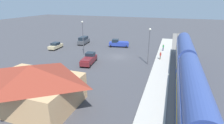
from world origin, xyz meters
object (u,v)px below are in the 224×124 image
at_px(station_building, 33,85).
at_px(light_pole_lot_center, 83,34).
at_px(pickup_blue, 119,43).
at_px(suv_charcoal, 84,40).
at_px(pedestrian_waiting_far, 160,55).
at_px(light_pole_near_platform, 149,42).
at_px(sedan_tan, 56,46).
at_px(pickup_maroon, 89,59).
at_px(pedestrian_on_platform, 163,47).

distance_m(station_building, light_pole_lot_center, 21.19).
relative_size(pickup_blue, light_pole_lot_center, 0.71).
height_order(pickup_blue, suv_charcoal, suv_charcoal).
height_order(pedestrian_waiting_far, pickup_blue, pickup_blue).
bearing_deg(suv_charcoal, light_pole_near_platform, 151.50).
bearing_deg(sedan_tan, pickup_maroon, 151.23).
bearing_deg(pickup_blue, sedan_tan, 26.53).
height_order(sedan_tan, suv_charcoal, suv_charcoal).
bearing_deg(pedestrian_waiting_far, station_building, 58.96).
height_order(pedestrian_on_platform, pedestrian_waiting_far, same).
height_order(sedan_tan, light_pole_lot_center, light_pole_lot_center).
xyz_separation_m(light_pole_near_platform, light_pole_lot_center, (15.36, -1.48, 0.35)).
bearing_deg(pedestrian_waiting_far, pedestrian_on_platform, -91.12).
bearing_deg(pedestrian_on_platform, sedan_tan, 13.39).
height_order(station_building, light_pole_near_platform, light_pole_near_platform).
xyz_separation_m(suv_charcoal, light_pole_lot_center, (-5.22, 9.69, 3.85)).
xyz_separation_m(sedan_tan, suv_charcoal, (-4.49, -7.35, 0.27)).
distance_m(pedestrian_on_platform, sedan_tan, 28.19).
height_order(suv_charcoal, light_pole_lot_center, light_pole_lot_center).
height_order(station_building, light_pole_lot_center, light_pole_lot_center).
relative_size(pedestrian_on_platform, sedan_tan, 0.37).
bearing_deg(light_pole_near_platform, pedestrian_waiting_far, -125.45).
bearing_deg(station_building, pickup_blue, -92.70).
bearing_deg(pedestrian_on_platform, pickup_maroon, 45.51).
bearing_deg(suv_charcoal, pickup_blue, -178.45).
height_order(pickup_maroon, suv_charcoal, suv_charcoal).
distance_m(sedan_tan, light_pole_near_platform, 25.63).
relative_size(pedestrian_waiting_far, pickup_maroon, 0.31).
relative_size(suv_charcoal, light_pole_lot_center, 0.63).
xyz_separation_m(pedestrian_waiting_far, pickup_blue, (11.97, -8.36, -0.25)).
xyz_separation_m(station_building, pickup_maroon, (0.22, -15.50, -1.70)).
height_order(pedestrian_waiting_far, pickup_maroon, pickup_maroon).
height_order(pickup_maroon, light_pole_lot_center, light_pole_lot_center).
xyz_separation_m(pedestrian_waiting_far, pickup_maroon, (13.63, 6.78, -0.25)).
xyz_separation_m(pedestrian_on_platform, pickup_blue, (12.11, -1.12, -0.25)).
bearing_deg(station_building, light_pole_near_platform, -120.29).
bearing_deg(light_pole_lot_center, sedan_tan, -13.55).
height_order(station_building, pickup_maroon, station_building).
bearing_deg(pedestrian_on_platform, suv_charcoal, -2.06).
relative_size(station_building, sedan_tan, 2.50).
relative_size(station_building, light_pole_lot_center, 1.44).
xyz_separation_m(station_building, sedan_tan, (13.87, -22.99, -1.84)).
bearing_deg(pedestrian_waiting_far, sedan_tan, -1.50).
xyz_separation_m(pickup_blue, light_pole_lot_center, (5.61, 9.98, 3.97)).
xyz_separation_m(pickup_maroon, suv_charcoal, (9.16, -14.84, 0.12)).
height_order(pedestrian_on_platform, pickup_maroon, pickup_maroon).
bearing_deg(pedestrian_on_platform, light_pole_near_platform, 77.19).
xyz_separation_m(pedestrian_on_platform, pickup_maroon, (13.77, 14.02, -0.25)).
relative_size(pedestrian_waiting_far, light_pole_lot_center, 0.21).
bearing_deg(suv_charcoal, pedestrian_on_platform, 177.94).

